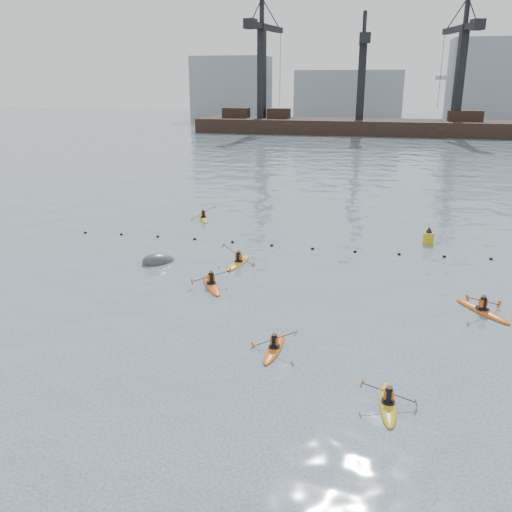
{
  "coord_description": "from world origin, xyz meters",
  "views": [
    {
      "loc": [
        5.32,
        -14.52,
        11.54
      ],
      "look_at": [
        -0.67,
        11.53,
        2.8
      ],
      "focal_mm": 38.0,
      "sensor_mm": 36.0,
      "label": 1
    }
  ],
  "objects_px": {
    "nav_buoy": "(428,238)",
    "kayaker_0": "(274,348)",
    "kayaker_1": "(388,403)",
    "kayaker_3": "(239,262)",
    "kayaker_5": "(203,218)",
    "kayaker_4": "(482,310)",
    "mooring_buoy": "(159,262)",
    "kayaker_2": "(211,284)"
  },
  "relations": [
    {
      "from": "kayaker_5",
      "to": "nav_buoy",
      "type": "xyz_separation_m",
      "value": [
        18.47,
        -3.33,
        0.34
      ]
    },
    {
      "from": "kayaker_2",
      "to": "kayaker_5",
      "type": "bearing_deg",
      "value": 80.63
    },
    {
      "from": "kayaker_0",
      "to": "kayaker_4",
      "type": "bearing_deg",
      "value": 36.82
    },
    {
      "from": "nav_buoy",
      "to": "kayaker_0",
      "type": "bearing_deg",
      "value": -112.81
    },
    {
      "from": "kayaker_0",
      "to": "kayaker_4",
      "type": "relative_size",
      "value": 0.94
    },
    {
      "from": "kayaker_0",
      "to": "mooring_buoy",
      "type": "height_order",
      "value": "kayaker_0"
    },
    {
      "from": "kayaker_1",
      "to": "kayaker_3",
      "type": "relative_size",
      "value": 0.89
    },
    {
      "from": "mooring_buoy",
      "to": "nav_buoy",
      "type": "bearing_deg",
      "value": 25.41
    },
    {
      "from": "mooring_buoy",
      "to": "kayaker_5",
      "type": "bearing_deg",
      "value": 93.69
    },
    {
      "from": "kayaker_1",
      "to": "kayaker_5",
      "type": "distance_m",
      "value": 29.75
    },
    {
      "from": "kayaker_0",
      "to": "kayaker_1",
      "type": "xyz_separation_m",
      "value": [
        4.96,
        -3.3,
        0.0
      ]
    },
    {
      "from": "kayaker_1",
      "to": "kayaker_3",
      "type": "distance_m",
      "value": 17.34
    },
    {
      "from": "kayaker_5",
      "to": "mooring_buoy",
      "type": "relative_size",
      "value": 1.36
    },
    {
      "from": "kayaker_2",
      "to": "kayaker_3",
      "type": "height_order",
      "value": "kayaker_3"
    },
    {
      "from": "kayaker_0",
      "to": "kayaker_3",
      "type": "distance_m",
      "value": 12.07
    },
    {
      "from": "kayaker_2",
      "to": "mooring_buoy",
      "type": "relative_size",
      "value": 1.47
    },
    {
      "from": "kayaker_4",
      "to": "mooring_buoy",
      "type": "distance_m",
      "value": 19.97
    },
    {
      "from": "kayaker_1",
      "to": "kayaker_5",
      "type": "relative_size",
      "value": 0.98
    },
    {
      "from": "kayaker_2",
      "to": "kayaker_5",
      "type": "relative_size",
      "value": 1.09
    },
    {
      "from": "kayaker_5",
      "to": "nav_buoy",
      "type": "bearing_deg",
      "value": -35.25
    },
    {
      "from": "kayaker_3",
      "to": "kayaker_5",
      "type": "height_order",
      "value": "kayaker_3"
    },
    {
      "from": "kayaker_2",
      "to": "kayaker_4",
      "type": "relative_size",
      "value": 1.04
    },
    {
      "from": "kayaker_2",
      "to": "nav_buoy",
      "type": "bearing_deg",
      "value": 13.01
    },
    {
      "from": "kayaker_2",
      "to": "kayaker_4",
      "type": "bearing_deg",
      "value": -30.94
    },
    {
      "from": "kayaker_1",
      "to": "kayaker_2",
      "type": "distance_m",
      "value": 14.36
    },
    {
      "from": "kayaker_2",
      "to": "kayaker_5",
      "type": "xyz_separation_m",
      "value": [
        -5.47,
        15.14,
        -0.01
      ]
    },
    {
      "from": "kayaker_3",
      "to": "mooring_buoy",
      "type": "height_order",
      "value": "kayaker_3"
    },
    {
      "from": "kayaker_5",
      "to": "mooring_buoy",
      "type": "bearing_deg",
      "value": -111.35
    },
    {
      "from": "kayaker_0",
      "to": "kayaker_1",
      "type": "relative_size",
      "value": 1.0
    },
    {
      "from": "kayaker_1",
      "to": "nav_buoy",
      "type": "xyz_separation_m",
      "value": [
        2.92,
        22.04,
        0.34
      ]
    },
    {
      "from": "kayaker_2",
      "to": "kayaker_4",
      "type": "xyz_separation_m",
      "value": [
        14.88,
        -0.44,
        0.0
      ]
    },
    {
      "from": "nav_buoy",
      "to": "kayaker_5",
      "type": "bearing_deg",
      "value": 169.79
    },
    {
      "from": "kayaker_0",
      "to": "kayaker_2",
      "type": "relative_size",
      "value": 0.9
    },
    {
      "from": "kayaker_1",
      "to": "mooring_buoy",
      "type": "distance_m",
      "value": 20.11
    },
    {
      "from": "kayaker_0",
      "to": "kayaker_3",
      "type": "bearing_deg",
      "value": 115.5
    },
    {
      "from": "kayaker_5",
      "to": "kayaker_4",
      "type": "bearing_deg",
      "value": -62.47
    },
    {
      "from": "kayaker_3",
      "to": "nav_buoy",
      "type": "distance_m",
      "value": 14.58
    },
    {
      "from": "kayaker_2",
      "to": "kayaker_3",
      "type": "distance_m",
      "value": 4.28
    },
    {
      "from": "kayaker_3",
      "to": "mooring_buoy",
      "type": "distance_m",
      "value": 5.33
    },
    {
      "from": "kayaker_2",
      "to": "mooring_buoy",
      "type": "height_order",
      "value": "kayaker_2"
    },
    {
      "from": "kayaker_1",
      "to": "mooring_buoy",
      "type": "relative_size",
      "value": 1.33
    },
    {
      "from": "mooring_buoy",
      "to": "kayaker_4",
      "type": "bearing_deg",
      "value": -11.07
    }
  ]
}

